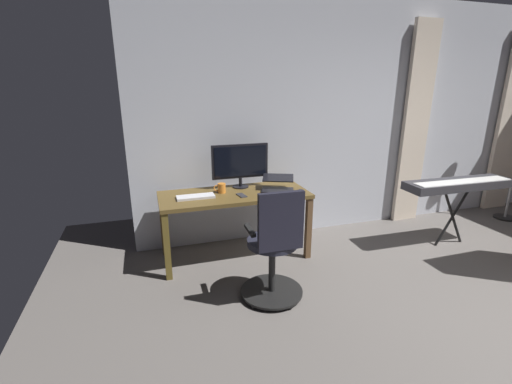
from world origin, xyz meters
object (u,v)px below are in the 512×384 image
at_px(computer_monitor, 240,163).
at_px(piano_keyboard, 458,185).
at_px(laptop, 278,186).
at_px(cell_phone_by_monitor, 242,195).
at_px(mug_tea, 221,188).
at_px(computer_mouse, 301,191).
at_px(computer_keyboard, 196,197).
at_px(desk, 235,201).
at_px(office_chair, 275,250).

height_order(computer_monitor, piano_keyboard, computer_monitor).
distance_m(laptop, cell_phone_by_monitor, 0.43).
bearing_deg(mug_tea, computer_mouse, 162.35).
bearing_deg(computer_mouse, computer_keyboard, -8.33).
bearing_deg(computer_keyboard, cell_phone_by_monitor, 171.02).
bearing_deg(computer_monitor, cell_phone_by_monitor, 76.90).
bearing_deg(desk, computer_monitor, -121.00).
distance_m(computer_keyboard, laptop, 0.89).
distance_m(office_chair, piano_keyboard, 2.43).
bearing_deg(piano_keyboard, desk, -9.21).
xyz_separation_m(laptop, mug_tea, (0.60, -0.10, -0.00)).
relative_size(computer_mouse, piano_keyboard, 0.08).
relative_size(computer_keyboard, laptop, 0.88).
height_order(office_chair, piano_keyboard, office_chair).
relative_size(laptop, computer_mouse, 4.30).
height_order(office_chair, computer_monitor, computer_monitor).
bearing_deg(computer_keyboard, desk, -174.43).
relative_size(desk, computer_mouse, 15.63).
bearing_deg(desk, piano_keyboard, 169.15).
bearing_deg(cell_phone_by_monitor, computer_mouse, 163.10).
bearing_deg(mug_tea, desk, 156.06).
bearing_deg(piano_keyboard, laptop, -10.51).
height_order(computer_keyboard, mug_tea, mug_tea).
xyz_separation_m(computer_mouse, mug_tea, (0.81, -0.26, 0.03)).
xyz_separation_m(computer_keyboard, computer_mouse, (-1.09, 0.16, 0.01)).
bearing_deg(mug_tea, office_chair, 104.22).
bearing_deg(mug_tea, laptop, 170.62).
relative_size(computer_monitor, mug_tea, 4.85).
bearing_deg(mug_tea, computer_monitor, -149.42).
relative_size(office_chair, laptop, 2.41).
distance_m(computer_keyboard, cell_phone_by_monitor, 0.47).
xyz_separation_m(computer_mouse, cell_phone_by_monitor, (0.63, -0.09, -0.01)).
relative_size(cell_phone_by_monitor, mug_tea, 1.11).
height_order(computer_monitor, mug_tea, computer_monitor).
height_order(cell_phone_by_monitor, piano_keyboard, piano_keyboard).
height_order(desk, office_chair, office_chair).
relative_size(computer_mouse, mug_tea, 0.77).
relative_size(computer_keyboard, piano_keyboard, 0.29).
xyz_separation_m(office_chair, computer_mouse, (-0.56, -0.71, 0.27)).
height_order(computer_keyboard, laptop, laptop).
bearing_deg(computer_monitor, office_chair, 89.81).
bearing_deg(laptop, mug_tea, 13.59).
bearing_deg(laptop, computer_monitor, -12.06).
distance_m(computer_monitor, computer_keyboard, 0.64).
bearing_deg(computer_mouse, laptop, -37.32).
bearing_deg(computer_mouse, office_chair, 51.70).
bearing_deg(desk, cell_phone_by_monitor, 113.16).
relative_size(computer_monitor, cell_phone_by_monitor, 4.38).
bearing_deg(office_chair, mug_tea, 105.65).
bearing_deg(cell_phone_by_monitor, laptop, -179.63).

